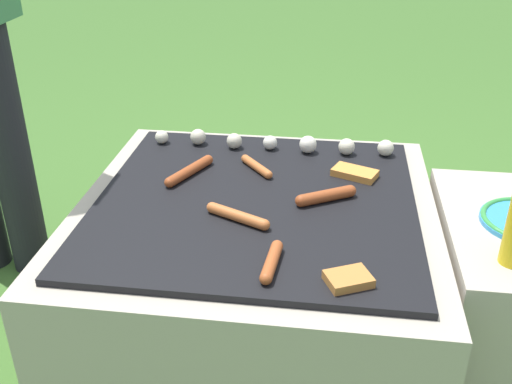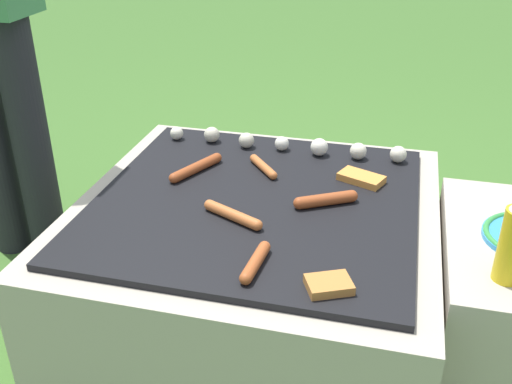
{
  "view_description": "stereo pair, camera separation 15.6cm",
  "coord_description": "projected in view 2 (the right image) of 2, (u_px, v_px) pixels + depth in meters",
  "views": [
    {
      "loc": [
        0.18,
        -1.36,
        1.15
      ],
      "look_at": [
        0.0,
        0.0,
        0.42
      ],
      "focal_mm": 42.0,
      "sensor_mm": 36.0,
      "label": 1
    },
    {
      "loc": [
        0.34,
        -1.33,
        1.15
      ],
      "look_at": [
        0.0,
        0.0,
        0.42
      ],
      "focal_mm": 42.0,
      "sensor_mm": 36.0,
      "label": 2
    }
  ],
  "objects": [
    {
      "name": "sausage_back_right",
      "position": [
        263.0,
        167.0,
        1.71
      ],
      "size": [
        0.1,
        0.12,
        0.02
      ],
      "color": "#B7602D",
      "rests_on": "grill"
    },
    {
      "name": "bread_slice_right",
      "position": [
        329.0,
        285.0,
        1.22
      ],
      "size": [
        0.11,
        0.1,
        0.02
      ],
      "color": "#B27033",
      "rests_on": "grill"
    },
    {
      "name": "sausage_mid_left",
      "position": [
        233.0,
        215.0,
        1.47
      ],
      "size": [
        0.17,
        0.09,
        0.03
      ],
      "color": "#B7602D",
      "rests_on": "grill"
    },
    {
      "name": "sausage_front_right",
      "position": [
        255.0,
        262.0,
        1.29
      ],
      "size": [
        0.04,
        0.15,
        0.03
      ],
      "color": "#A34C23",
      "rests_on": "grill"
    },
    {
      "name": "bread_slice_center",
      "position": [
        361.0,
        178.0,
        1.65
      ],
      "size": [
        0.14,
        0.11,
        0.02
      ],
      "color": "#D18438",
      "rests_on": "grill"
    },
    {
      "name": "ground_plane",
      "position": [
        256.0,
        317.0,
        1.76
      ],
      "size": [
        14.0,
        14.0,
        0.0
      ],
      "primitive_type": "plane",
      "color": "#3D6628"
    },
    {
      "name": "sausage_front_center",
      "position": [
        196.0,
        168.0,
        1.7
      ],
      "size": [
        0.1,
        0.19,
        0.03
      ],
      "color": "#93421E",
      "rests_on": "grill"
    },
    {
      "name": "mushroom_row",
      "position": [
        291.0,
        144.0,
        1.83
      ],
      "size": [
        0.74,
        0.07,
        0.05
      ],
      "color": "beige",
      "rests_on": "grill"
    },
    {
      "name": "sausage_mid_right",
      "position": [
        326.0,
        200.0,
        1.53
      ],
      "size": [
        0.16,
        0.1,
        0.03
      ],
      "color": "#93421E",
      "rests_on": "grill"
    },
    {
      "name": "grill",
      "position": [
        256.0,
        262.0,
        1.66
      ],
      "size": [
        0.94,
        0.94,
        0.4
      ],
      "color": "#A89E8C",
      "rests_on": "ground_plane"
    }
  ]
}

